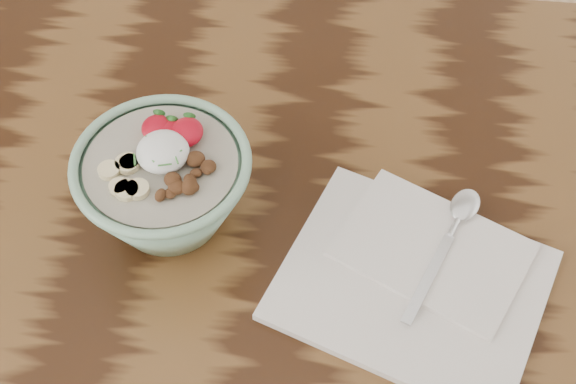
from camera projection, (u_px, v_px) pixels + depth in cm
name	position (u px, v px, depth cm)	size (l,w,h in cm)	color
table	(124.00, 272.00, 98.58)	(160.00, 90.00, 75.00)	black
breakfast_bowl	(165.00, 185.00, 86.75)	(19.18, 19.18, 12.95)	#86B495
napkin	(416.00, 277.00, 86.61)	(33.13, 30.03, 1.67)	white
spoon	(456.00, 223.00, 89.19)	(9.41, 18.56, 1.01)	silver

